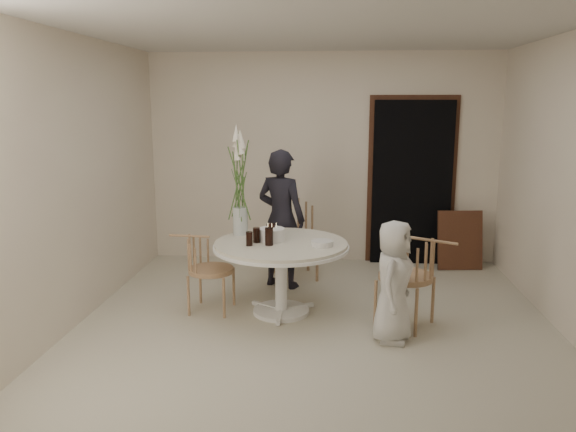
# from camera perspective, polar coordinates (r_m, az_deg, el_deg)

# --- Properties ---
(ground) EXTENTS (4.50, 4.50, 0.00)m
(ground) POSITION_cam_1_polar(r_m,az_deg,el_deg) (5.46, 2.78, -10.85)
(ground) COLOR beige
(ground) RESTS_ON ground
(room_shell) EXTENTS (4.50, 4.50, 4.50)m
(room_shell) POSITION_cam_1_polar(r_m,az_deg,el_deg) (5.07, 2.96, 6.35)
(room_shell) COLOR beige
(room_shell) RESTS_ON ground
(doorway) EXTENTS (1.00, 0.10, 2.10)m
(doorway) POSITION_cam_1_polar(r_m,az_deg,el_deg) (7.37, 12.45, 3.26)
(doorway) COLOR black
(doorway) RESTS_ON ground
(door_trim) EXTENTS (1.12, 0.03, 2.22)m
(door_trim) POSITION_cam_1_polar(r_m,az_deg,el_deg) (7.40, 12.43, 3.77)
(door_trim) COLOR #4F2D1B
(door_trim) RESTS_ON ground
(table) EXTENTS (1.33, 1.33, 0.73)m
(table) POSITION_cam_1_polar(r_m,az_deg,el_deg) (5.51, -0.71, -3.83)
(table) COLOR white
(table) RESTS_ON ground
(picture_frame) EXTENTS (0.57, 0.22, 0.74)m
(picture_frame) POSITION_cam_1_polar(r_m,az_deg,el_deg) (7.37, 17.07, -2.36)
(picture_frame) COLOR #4F2D1B
(picture_frame) RESTS_ON ground
(chair_far) EXTENTS (0.63, 0.66, 0.96)m
(chair_far) POSITION_cam_1_polar(r_m,az_deg,el_deg) (6.79, 0.47, -0.87)
(chair_far) COLOR tan
(chair_far) RESTS_ON ground
(chair_right) EXTENTS (0.66, 0.64, 0.88)m
(chair_right) POSITION_cam_1_polar(r_m,az_deg,el_deg) (5.31, 13.11, -5.30)
(chair_right) COLOR tan
(chair_right) RESTS_ON ground
(chair_left) EXTENTS (0.50, 0.46, 0.78)m
(chair_left) POSITION_cam_1_polar(r_m,az_deg,el_deg) (5.70, -8.90, -4.59)
(chair_left) COLOR tan
(chair_left) RESTS_ON ground
(girl) EXTENTS (0.67, 0.57, 1.57)m
(girl) POSITION_cam_1_polar(r_m,az_deg,el_deg) (6.31, -0.70, -0.29)
(girl) COLOR black
(girl) RESTS_ON ground
(boy) EXTENTS (0.50, 0.61, 1.08)m
(boy) POSITION_cam_1_polar(r_m,az_deg,el_deg) (5.00, 10.67, -6.56)
(boy) COLOR silver
(boy) RESTS_ON ground
(birthday_cake) EXTENTS (0.26, 0.26, 0.17)m
(birthday_cake) POSITION_cam_1_polar(r_m,az_deg,el_deg) (5.54, -1.66, -1.89)
(birthday_cake) COLOR white
(birthday_cake) RESTS_ON table
(cola_tumbler_a) EXTENTS (0.08, 0.08, 0.14)m
(cola_tumbler_a) POSITION_cam_1_polar(r_m,az_deg,el_deg) (5.35, -3.95, -2.31)
(cola_tumbler_a) COLOR black
(cola_tumbler_a) RESTS_ON table
(cola_tumbler_b) EXTENTS (0.08, 0.08, 0.17)m
(cola_tumbler_b) POSITION_cam_1_polar(r_m,az_deg,el_deg) (5.36, -1.94, -2.10)
(cola_tumbler_b) COLOR black
(cola_tumbler_b) RESTS_ON table
(cola_tumbler_c) EXTENTS (0.09, 0.09, 0.15)m
(cola_tumbler_c) POSITION_cam_1_polar(r_m,az_deg,el_deg) (5.47, -3.23, -1.94)
(cola_tumbler_c) COLOR black
(cola_tumbler_c) RESTS_ON table
(cola_tumbler_d) EXTENTS (0.08, 0.08, 0.16)m
(cola_tumbler_d) POSITION_cam_1_polar(r_m,az_deg,el_deg) (5.59, -1.71, -1.56)
(cola_tumbler_d) COLOR black
(cola_tumbler_d) RESTS_ON table
(plate_stack) EXTENTS (0.26, 0.26, 0.05)m
(plate_stack) POSITION_cam_1_polar(r_m,az_deg,el_deg) (5.35, 3.48, -2.78)
(plate_stack) COLOR silver
(plate_stack) RESTS_ON table
(flower_vase) EXTENTS (0.15, 0.15, 1.14)m
(flower_vase) POSITION_cam_1_polar(r_m,az_deg,el_deg) (5.73, -4.93, 3.37)
(flower_vase) COLOR silver
(flower_vase) RESTS_ON table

